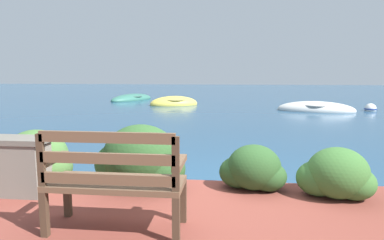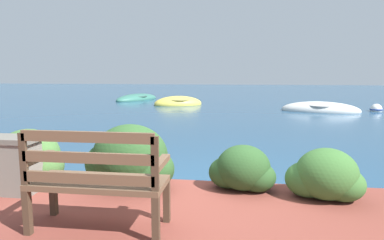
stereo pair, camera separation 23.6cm
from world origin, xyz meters
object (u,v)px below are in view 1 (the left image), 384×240
at_px(park_bench, 114,179).
at_px(rowboat_far, 132,99).
at_px(rowboat_nearest, 316,110).
at_px(mooring_buoy, 370,109).
at_px(rowboat_mid, 174,104).

bearing_deg(park_bench, rowboat_far, 99.75).
relative_size(rowboat_nearest, mooring_buoy, 6.50).
distance_m(rowboat_far, mooring_buoy, 12.26).
bearing_deg(park_bench, mooring_buoy, 54.67).
distance_m(rowboat_mid, mooring_buoy, 8.76).
relative_size(rowboat_far, mooring_buoy, 6.65).
bearing_deg(rowboat_far, rowboat_nearest, -91.86).
distance_m(rowboat_nearest, rowboat_mid, 6.59).
relative_size(park_bench, rowboat_nearest, 0.37).
xyz_separation_m(rowboat_mid, rowboat_far, (-2.90, 2.64, -0.01)).
bearing_deg(park_bench, rowboat_nearest, 62.98).
bearing_deg(rowboat_nearest, mooring_buoy, -155.31).
height_order(rowboat_nearest, rowboat_mid, rowboat_mid).
relative_size(rowboat_mid, mooring_buoy, 5.26).
height_order(rowboat_mid, mooring_buoy, rowboat_mid).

